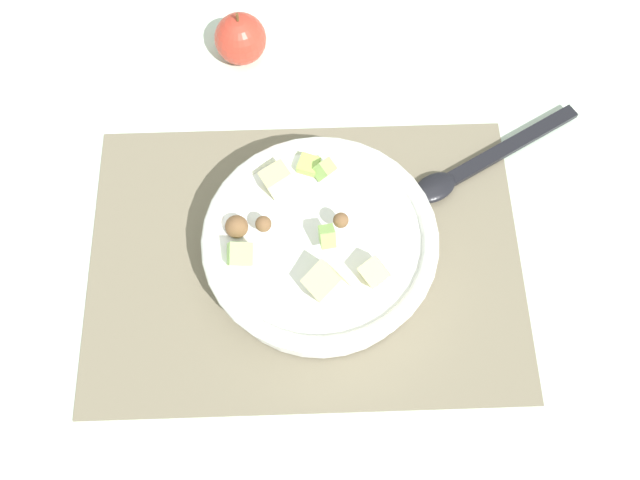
% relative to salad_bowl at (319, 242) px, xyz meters
% --- Properties ---
extents(ground_plane, '(2.40, 2.40, 0.00)m').
position_rel_salad_bowl_xyz_m(ground_plane, '(-0.02, -0.00, -0.04)').
color(ground_plane, silver).
extents(placemat, '(0.50, 0.36, 0.01)m').
position_rel_salad_bowl_xyz_m(placemat, '(-0.02, -0.00, -0.04)').
color(placemat, '#756B56').
rests_on(placemat, ground_plane).
extents(salad_bowl, '(0.26, 0.26, 0.10)m').
position_rel_salad_bowl_xyz_m(salad_bowl, '(0.00, 0.00, 0.00)').
color(salad_bowl, white).
rests_on(salad_bowl, placemat).
extents(serving_spoon, '(0.23, 0.15, 0.01)m').
position_rel_salad_bowl_xyz_m(serving_spoon, '(0.19, 0.11, -0.03)').
color(serving_spoon, black).
rests_on(serving_spoon, placemat).
extents(whole_apple, '(0.07, 0.07, 0.08)m').
position_rel_salad_bowl_xyz_m(whole_apple, '(-0.09, 0.30, -0.01)').
color(whole_apple, '#BC3828').
rests_on(whole_apple, ground_plane).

